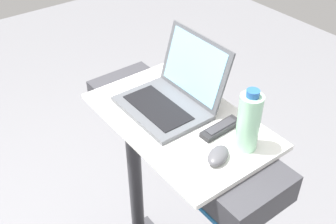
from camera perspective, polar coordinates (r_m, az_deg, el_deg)
The scene contains 5 objects.
desk_board at distance 1.49m, azimuth 1.54°, elevation -1.14°, with size 0.70×0.42×0.02m, color white.
laptop at distance 1.51m, azimuth 0.58°, elevation 2.51°, with size 0.33×0.31×0.25m.
computer_mouse at distance 1.31m, azimuth 7.02°, elevation -6.04°, with size 0.06×0.10×0.03m, color #4C4C51.
water_bottle at distance 1.32m, azimuth 11.19°, elevation -1.33°, with size 0.08×0.08×0.22m.
tv_remote at distance 1.43m, azimuth 7.34°, elevation -2.27°, with size 0.05×0.16×0.02m.
Camera 1 is at (0.91, -0.04, 2.09)m, focal length 43.68 mm.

